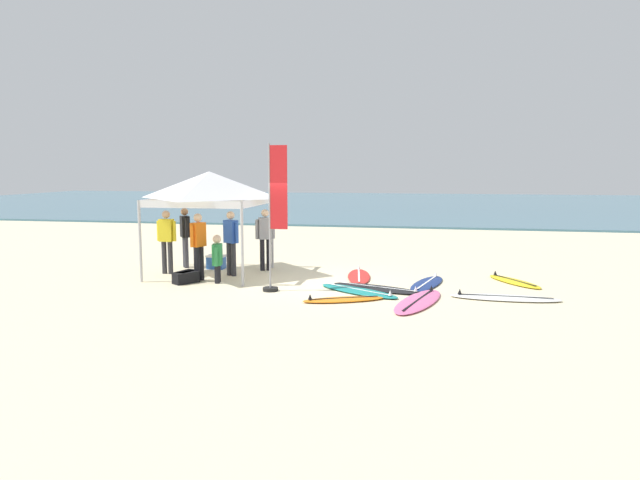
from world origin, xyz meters
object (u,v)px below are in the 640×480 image
Objects in this scene: person_blue at (231,239)px; person_black at (185,233)px; person_grey at (265,235)px; surfboard_teal at (359,291)px; surfboard_orange at (343,299)px; person_orange at (198,242)px; cooler_box at (216,262)px; surfboard_black at (378,288)px; person_green at (217,257)px; surfboard_yellow at (514,281)px; surfboard_pink at (418,301)px; banner_flag at (275,224)px; gear_bag_by_pole at (186,277)px; gear_bag_near_tent at (186,278)px; surfboard_navy at (427,283)px; person_yellow at (167,237)px; surfboard_white at (505,298)px; surfboard_red at (359,276)px.

person_blue is 1.00× the size of person_black.
surfboard_teal is at bearing -39.05° from person_grey.
person_orange is (-3.92, 1.51, 0.95)m from surfboard_orange.
surfboard_black is at bearing -22.64° from cooler_box.
surfboard_yellow is at bearing 10.87° from person_green.
surfboard_teal is at bearing 150.30° from surfboard_pink.
banner_flag reaches higher than person_black.
person_orange is 1.43× the size of person_green.
gear_bag_by_pole is (-1.49, -1.98, -0.85)m from person_grey.
gear_bag_near_tent is (-4.13, 1.17, 0.10)m from surfboard_orange.
cooler_box is at bearing 112.18° from person_green.
surfboard_navy and surfboard_yellow have the same top height.
banner_flag is (1.66, -1.66, 0.59)m from person_blue.
person_orange is 0.50× the size of banner_flag.
gear_bag_by_pole is (-4.40, 0.39, 0.10)m from surfboard_teal.
person_black is at bearing 154.49° from surfboard_pink.
person_orange reaches higher than surfboard_teal.
person_yellow reaches higher than surfboard_teal.
gear_bag_near_tent is (-7.55, 0.33, 0.10)m from surfboard_white.
surfboard_navy is at bearing 22.13° from banner_flag.
surfboard_red is at bearing 18.68° from gear_bag_by_pole.
person_green is 2.00× the size of gear_bag_by_pole.
surfboard_white is at bearing -9.70° from person_yellow.
gear_bag_by_pole reaches higher than surfboard_navy.
surfboard_navy is 1.01× the size of surfboard_teal.
surfboard_white is at bearing -4.60° from person_green.
surfboard_white is 7.97m from cooler_box.
banner_flag is (3.45, -1.61, 0.59)m from person_yellow.
surfboard_white is 1.38× the size of person_blue.
surfboard_yellow is at bearing 17.68° from surfboard_navy.
cooler_box reaches higher than surfboard_yellow.
surfboard_teal is at bearing -8.14° from person_orange.
person_yellow is (-5.15, -0.42, 0.95)m from surfboard_red.
surfboard_teal is (0.22, -1.80, -0.00)m from surfboard_red.
surfboard_red is 3.66× the size of gear_bag_near_tent.
gear_bag_near_tent is at bearing -124.13° from person_grey.
surfboard_black is at bearing -66.11° from surfboard_red.
person_green is at bearing 175.40° from surfboard_white.
gear_bag_near_tent and gear_bag_by_pole have the same top height.
person_yellow is 1.00× the size of person_blue.
person_orange reaches higher than surfboard_orange.
surfboard_white is at bearing -37.02° from surfboard_navy.
person_grey is at bearing 158.19° from surfboard_white.
person_yellow is 1.00× the size of person_black.
person_black is 1.43× the size of person_green.
surfboard_navy is 0.65× the size of banner_flag.
surfboard_black is at bearing -155.63° from surfboard_yellow.
surfboard_red is at bearing 121.75° from surfboard_pink.
surfboard_pink is (-1.83, -0.70, -0.00)m from surfboard_white.
person_grey is 1.00× the size of person_black.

